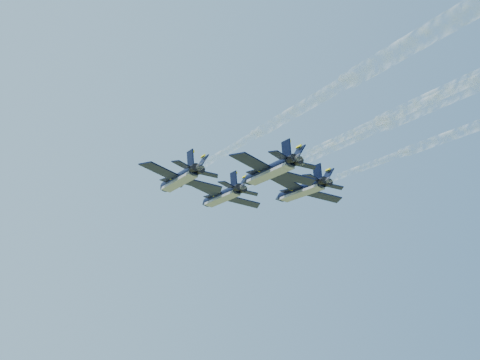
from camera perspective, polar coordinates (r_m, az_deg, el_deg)
name	(u,v)px	position (r m, az deg, el deg)	size (l,w,h in m)	color
jet_lead	(222,196)	(124.92, -1.57, -1.39)	(14.43, 18.75, 5.04)	black
jet_left	(179,179)	(110.67, -5.22, 0.08)	(14.43, 18.75, 5.04)	black
jet_right	(301,190)	(119.93, 5.22, -0.88)	(14.43, 18.75, 5.04)	black
jet_slot	(269,171)	(104.64, 2.51, 0.77)	(14.43, 18.75, 5.04)	black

